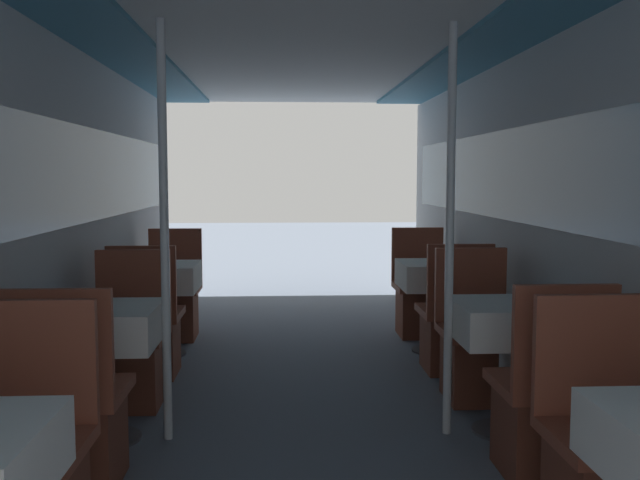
% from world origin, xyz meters
% --- Properties ---
extents(wall_left, '(0.05, 8.48, 2.18)m').
position_xyz_m(wall_left, '(-1.43, 2.84, 1.13)').
color(wall_left, silver).
rests_on(wall_left, ground_plane).
extents(wall_right, '(0.05, 8.48, 2.18)m').
position_xyz_m(wall_right, '(1.43, 2.84, 1.13)').
color(wall_right, silver).
rests_on(wall_right, ground_plane).
extents(ceiling_panel, '(2.86, 8.48, 0.07)m').
position_xyz_m(ceiling_panel, '(0.00, 2.84, 2.22)').
color(ceiling_panel, silver).
rests_on(ceiling_panel, wall_left).
extents(dining_table_left_1, '(0.56, 0.56, 0.71)m').
position_xyz_m(dining_table_left_1, '(-1.07, 2.70, 0.58)').
color(dining_table_left_1, '#4C4C51').
rests_on(dining_table_left_1, ground_plane).
extents(chair_left_near_1, '(0.46, 0.46, 0.93)m').
position_xyz_m(chair_left_near_1, '(-1.07, 2.12, 0.28)').
color(chair_left_near_1, brown).
rests_on(chair_left_near_1, ground_plane).
extents(chair_left_far_1, '(0.46, 0.46, 0.93)m').
position_xyz_m(chair_left_far_1, '(-1.07, 3.28, 0.28)').
color(chair_left_far_1, brown).
rests_on(chair_left_far_1, ground_plane).
extents(support_pole_left_1, '(0.05, 0.05, 2.18)m').
position_xyz_m(support_pole_left_1, '(-0.75, 2.70, 1.09)').
color(support_pole_left_1, silver).
rests_on(support_pole_left_1, ground_plane).
extents(dining_table_left_2, '(0.56, 0.56, 0.71)m').
position_xyz_m(dining_table_left_2, '(-1.07, 4.49, 0.58)').
color(dining_table_left_2, '#4C4C51').
rests_on(dining_table_left_2, ground_plane).
extents(chair_left_near_2, '(0.46, 0.46, 0.93)m').
position_xyz_m(chair_left_near_2, '(-1.07, 3.91, 0.28)').
color(chair_left_near_2, brown).
rests_on(chair_left_near_2, ground_plane).
extents(chair_left_far_2, '(0.46, 0.46, 0.93)m').
position_xyz_m(chair_left_far_2, '(-1.07, 5.07, 0.28)').
color(chair_left_far_2, brown).
rests_on(chair_left_far_2, ground_plane).
extents(chair_right_far_0, '(0.46, 0.46, 0.93)m').
position_xyz_m(chair_right_far_0, '(1.07, 1.49, 0.28)').
color(chair_right_far_0, brown).
rests_on(chair_right_far_0, ground_plane).
extents(dining_table_right_1, '(0.56, 0.56, 0.71)m').
position_xyz_m(dining_table_right_1, '(1.07, 2.70, 0.58)').
color(dining_table_right_1, '#4C4C51').
rests_on(dining_table_right_1, ground_plane).
extents(chair_right_near_1, '(0.46, 0.46, 0.93)m').
position_xyz_m(chair_right_near_1, '(1.07, 2.12, 0.28)').
color(chair_right_near_1, brown).
rests_on(chair_right_near_1, ground_plane).
extents(chair_right_far_1, '(0.46, 0.46, 0.93)m').
position_xyz_m(chair_right_far_1, '(1.07, 3.28, 0.28)').
color(chair_right_far_1, brown).
rests_on(chair_right_far_1, ground_plane).
extents(support_pole_right_1, '(0.05, 0.05, 2.18)m').
position_xyz_m(support_pole_right_1, '(0.75, 2.70, 1.09)').
color(support_pole_right_1, silver).
rests_on(support_pole_right_1, ground_plane).
extents(dining_table_right_2, '(0.56, 0.56, 0.71)m').
position_xyz_m(dining_table_right_2, '(1.07, 4.49, 0.58)').
color(dining_table_right_2, '#4C4C51').
rests_on(dining_table_right_2, ground_plane).
extents(chair_right_near_2, '(0.46, 0.46, 0.93)m').
position_xyz_m(chair_right_near_2, '(1.07, 3.91, 0.28)').
color(chair_right_near_2, brown).
rests_on(chair_right_near_2, ground_plane).
extents(chair_right_far_2, '(0.46, 0.46, 0.93)m').
position_xyz_m(chair_right_far_2, '(1.07, 5.07, 0.28)').
color(chair_right_far_2, brown).
rests_on(chair_right_far_2, ground_plane).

